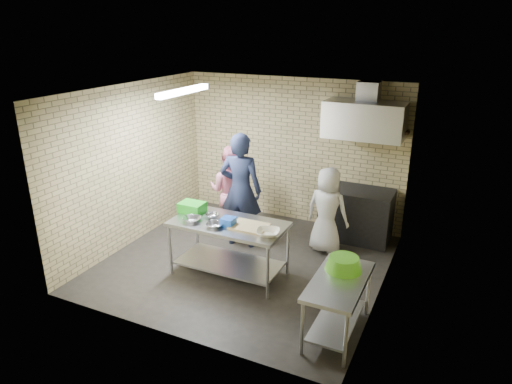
{
  "coord_description": "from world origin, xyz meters",
  "views": [
    {
      "loc": [
        2.93,
        -5.8,
        3.6
      ],
      "look_at": [
        0.1,
        0.2,
        1.15
      ],
      "focal_mm": 32.34,
      "sensor_mm": 36.0,
      "label": 1
    }
  ],
  "objects_px": {
    "stove": "(356,214)",
    "green_crate": "(192,207)",
    "prep_table": "(229,248)",
    "green_basin": "(344,263)",
    "side_counter": "(337,307)",
    "bottle_green": "(394,125)",
    "bottle_red": "(370,122)",
    "woman_white": "(327,210)",
    "woman_pink": "(231,191)",
    "man_navy": "(241,190)",
    "blue_tub": "(228,222)"
  },
  "relations": [
    {
      "from": "man_navy",
      "to": "woman_white",
      "type": "distance_m",
      "value": 1.46
    },
    {
      "from": "side_counter",
      "to": "bottle_green",
      "type": "bearing_deg",
      "value": 90.0
    },
    {
      "from": "green_crate",
      "to": "bottle_green",
      "type": "height_order",
      "value": "bottle_green"
    },
    {
      "from": "green_basin",
      "to": "bottle_green",
      "type": "bearing_deg",
      "value": 89.58
    },
    {
      "from": "bottle_red",
      "to": "woman_white",
      "type": "relative_size",
      "value": 0.12
    },
    {
      "from": "bottle_red",
      "to": "woman_pink",
      "type": "height_order",
      "value": "bottle_red"
    },
    {
      "from": "woman_white",
      "to": "bottle_red",
      "type": "bearing_deg",
      "value": -106.55
    },
    {
      "from": "woman_pink",
      "to": "stove",
      "type": "bearing_deg",
      "value": -164.46
    },
    {
      "from": "prep_table",
      "to": "green_crate",
      "type": "bearing_deg",
      "value": 170.27
    },
    {
      "from": "side_counter",
      "to": "woman_pink",
      "type": "bearing_deg",
      "value": 141.97
    },
    {
      "from": "green_basin",
      "to": "bottle_green",
      "type": "xyz_separation_m",
      "value": [
        0.02,
        2.74,
        1.18
      ]
    },
    {
      "from": "green_basin",
      "to": "woman_pink",
      "type": "xyz_separation_m",
      "value": [
        -2.48,
        1.71,
        -0.02
      ]
    },
    {
      "from": "woman_pink",
      "to": "blue_tub",
      "type": "bearing_deg",
      "value": 111.26
    },
    {
      "from": "side_counter",
      "to": "blue_tub",
      "type": "height_order",
      "value": "blue_tub"
    },
    {
      "from": "prep_table",
      "to": "bottle_red",
      "type": "distance_m",
      "value": 3.16
    },
    {
      "from": "prep_table",
      "to": "man_navy",
      "type": "xyz_separation_m",
      "value": [
        -0.3,
        0.98,
        0.55
      ]
    },
    {
      "from": "green_crate",
      "to": "green_basin",
      "type": "xyz_separation_m",
      "value": [
        2.54,
        -0.57,
        -0.09
      ]
    },
    {
      "from": "green_crate",
      "to": "bottle_green",
      "type": "bearing_deg",
      "value": 40.22
    },
    {
      "from": "side_counter",
      "to": "bottle_red",
      "type": "distance_m",
      "value": 3.44
    },
    {
      "from": "side_counter",
      "to": "green_crate",
      "type": "bearing_deg",
      "value": 162.23
    },
    {
      "from": "prep_table",
      "to": "green_basin",
      "type": "bearing_deg",
      "value": -13.77
    },
    {
      "from": "bottle_green",
      "to": "woman_pink",
      "type": "distance_m",
      "value": 2.96
    },
    {
      "from": "bottle_green",
      "to": "woman_white",
      "type": "xyz_separation_m",
      "value": [
        -0.78,
        -0.92,
        -1.29
      ]
    },
    {
      "from": "blue_tub",
      "to": "bottle_red",
      "type": "distance_m",
      "value": 2.99
    },
    {
      "from": "bottle_red",
      "to": "green_crate",
      "type": "bearing_deg",
      "value": -134.94
    },
    {
      "from": "blue_tub",
      "to": "green_basin",
      "type": "xyz_separation_m",
      "value": [
        1.79,
        -0.35,
        -0.07
      ]
    },
    {
      "from": "bottle_green",
      "to": "woman_white",
      "type": "bearing_deg",
      "value": -130.15
    },
    {
      "from": "green_crate",
      "to": "bottle_green",
      "type": "xyz_separation_m",
      "value": [
        2.56,
        2.17,
        1.09
      ]
    },
    {
      "from": "stove",
      "to": "green_crate",
      "type": "height_order",
      "value": "green_crate"
    },
    {
      "from": "blue_tub",
      "to": "woman_white",
      "type": "relative_size",
      "value": 0.13
    },
    {
      "from": "blue_tub",
      "to": "green_basin",
      "type": "bearing_deg",
      "value": -11.1
    },
    {
      "from": "prep_table",
      "to": "side_counter",
      "type": "distance_m",
      "value": 1.99
    },
    {
      "from": "stove",
      "to": "green_crate",
      "type": "relative_size",
      "value": 3.18
    },
    {
      "from": "side_counter",
      "to": "green_basin",
      "type": "relative_size",
      "value": 2.61
    },
    {
      "from": "bottle_red",
      "to": "woman_white",
      "type": "xyz_separation_m",
      "value": [
        -0.38,
        -0.92,
        -1.31
      ]
    },
    {
      "from": "side_counter",
      "to": "woman_white",
      "type": "relative_size",
      "value": 0.83
    },
    {
      "from": "bottle_red",
      "to": "bottle_green",
      "type": "height_order",
      "value": "bottle_red"
    },
    {
      "from": "green_basin",
      "to": "woman_pink",
      "type": "bearing_deg",
      "value": 145.48
    },
    {
      "from": "blue_tub",
      "to": "bottle_green",
      "type": "xyz_separation_m",
      "value": [
        1.81,
        2.39,
        1.11
      ]
    },
    {
      "from": "woman_white",
      "to": "bottle_green",
      "type": "bearing_deg",
      "value": -124.41
    },
    {
      "from": "green_basin",
      "to": "woman_white",
      "type": "height_order",
      "value": "woman_white"
    },
    {
      "from": "man_navy",
      "to": "bottle_green",
      "type": "bearing_deg",
      "value": -157.44
    },
    {
      "from": "prep_table",
      "to": "side_counter",
      "type": "xyz_separation_m",
      "value": [
        1.86,
        -0.7,
        -0.05
      ]
    },
    {
      "from": "blue_tub",
      "to": "woman_pink",
      "type": "height_order",
      "value": "woman_pink"
    },
    {
      "from": "green_crate",
      "to": "bottle_green",
      "type": "relative_size",
      "value": 2.51
    },
    {
      "from": "prep_table",
      "to": "stove",
      "type": "height_order",
      "value": "stove"
    },
    {
      "from": "green_basin",
      "to": "man_navy",
      "type": "bearing_deg",
      "value": 146.21
    },
    {
      "from": "man_navy",
      "to": "green_basin",
      "type": "bearing_deg",
      "value": 137.6
    },
    {
      "from": "green_basin",
      "to": "bottle_red",
      "type": "distance_m",
      "value": 3.01
    },
    {
      "from": "stove",
      "to": "woman_white",
      "type": "height_order",
      "value": "woman_white"
    }
  ]
}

